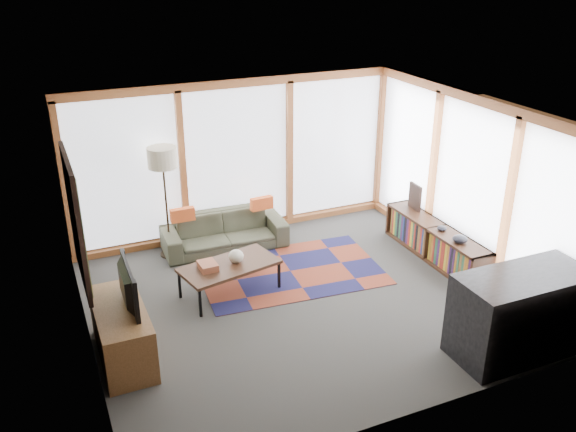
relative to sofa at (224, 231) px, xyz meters
name	(u,v)px	position (x,y,z in m)	size (l,w,h in m)	color
ground	(300,300)	(0.43, -1.95, -0.29)	(5.50, 5.50, 0.00)	#32322F
room_envelope	(316,177)	(0.93, -1.39, 1.26)	(5.52, 5.02, 2.62)	#40322D
rug	(290,271)	(0.64, -1.16, -0.28)	(2.66, 1.71, 0.01)	maroon
sofa	(224,231)	(0.00, 0.00, 0.00)	(1.95, 0.76, 0.57)	#3B3E2E
pillow_left	(182,215)	(-0.65, 0.04, 0.39)	(0.38, 0.11, 0.21)	#DB5624
pillow_right	(262,203)	(0.64, -0.01, 0.39)	(0.37, 0.11, 0.20)	#DB5624
floor_lamp	(166,203)	(-0.87, 0.11, 0.60)	(0.44, 0.44, 1.77)	#2E2316
coffee_table	(230,279)	(-0.38, -1.38, -0.06)	(1.34, 0.67, 0.45)	#322110
book_stack	(208,266)	(-0.68, -1.39, 0.21)	(0.23, 0.28, 0.09)	brown
vase	(236,256)	(-0.26, -1.35, 0.25)	(0.21, 0.21, 0.18)	beige
bookshelf	(435,242)	(2.86, -1.66, -0.01)	(0.40, 2.19, 0.55)	#322110
bowl_a	(460,239)	(2.82, -2.25, 0.32)	(0.22, 0.22, 0.11)	black
bowl_b	(442,228)	(2.84, -1.82, 0.30)	(0.14, 0.14, 0.07)	black
shelf_picture	(415,197)	(2.94, -0.94, 0.47)	(0.04, 0.32, 0.42)	black
tv_console	(122,333)	(-1.99, -2.28, 0.05)	(0.56, 1.34, 0.67)	brown
television	(122,286)	(-1.93, -2.25, 0.64)	(0.89, 0.12, 0.51)	black
bar_counter	(521,313)	(2.32, -4.02, 0.23)	(1.61, 0.75, 1.02)	black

